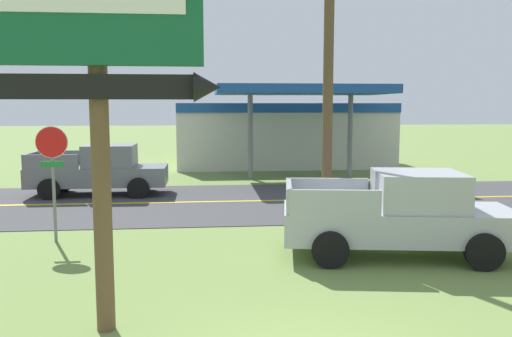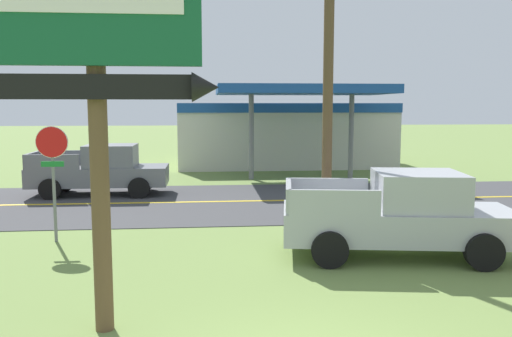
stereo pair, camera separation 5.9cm
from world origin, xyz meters
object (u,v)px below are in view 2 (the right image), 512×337
object	(u,v)px
stop_sign	(53,163)
gas_station	(284,132)
pickup_silver_parked_on_lawn	(400,215)
pickup_grey_on_road	(101,170)
utility_pole	(329,31)
motel_sign	(98,36)

from	to	relation	value
stop_sign	gas_station	xyz separation A→B (m)	(8.37, 16.80, -0.08)
pickup_silver_parked_on_lawn	pickup_grey_on_road	world-z (taller)	same
stop_sign	utility_pole	world-z (taller)	utility_pole
utility_pole	gas_station	xyz separation A→B (m)	(1.41, 17.04, -3.37)
utility_pole	pickup_silver_parked_on_lawn	xyz separation A→B (m)	(1.30, -1.86, -4.35)
stop_sign	pickup_silver_parked_on_lawn	distance (m)	8.59
gas_station	pickup_silver_parked_on_lawn	xyz separation A→B (m)	(-0.10, -18.90, -0.98)
stop_sign	utility_pole	distance (m)	7.70
utility_pole	stop_sign	bearing A→B (deg)	178.02
gas_station	utility_pole	bearing A→B (deg)	-94.71
motel_sign	pickup_grey_on_road	bearing A→B (deg)	101.08
motel_sign	gas_station	size ratio (longest dim) A/B	0.54
pickup_grey_on_road	gas_station	bearing A→B (deg)	48.09
motel_sign	utility_pole	world-z (taller)	utility_pole
motel_sign	utility_pole	size ratio (longest dim) A/B	0.64
motel_sign	stop_sign	xyz separation A→B (m)	(-2.32, 5.73, -2.41)
motel_sign	gas_station	distance (m)	23.46
motel_sign	pickup_grey_on_road	distance (m)	13.66
utility_pole	pickup_silver_parked_on_lawn	world-z (taller)	utility_pole
stop_sign	utility_pole	size ratio (longest dim) A/B	0.30
motel_sign	pickup_silver_parked_on_lawn	size ratio (longest dim) A/B	1.18
motel_sign	pickup_grey_on_road	world-z (taller)	motel_sign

